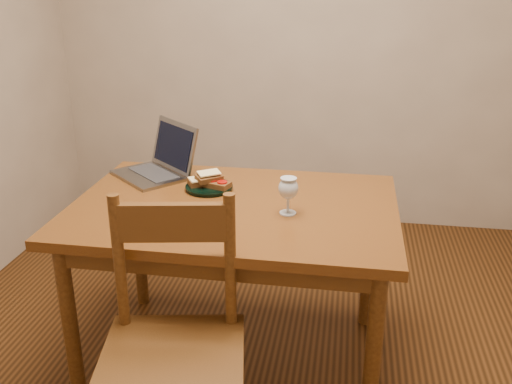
% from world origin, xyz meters
% --- Properties ---
extents(floor, '(3.20, 3.20, 0.02)m').
position_xyz_m(floor, '(0.00, 0.00, -0.01)').
color(floor, black).
rests_on(floor, ground).
extents(back_wall, '(3.20, 0.02, 2.60)m').
position_xyz_m(back_wall, '(0.00, 1.61, 1.30)').
color(back_wall, gray).
rests_on(back_wall, floor).
extents(front_wall, '(3.20, 0.02, 2.60)m').
position_xyz_m(front_wall, '(0.00, -1.61, 1.30)').
color(front_wall, gray).
rests_on(front_wall, floor).
extents(table, '(1.30, 0.90, 0.74)m').
position_xyz_m(table, '(-0.10, -0.02, 0.65)').
color(table, '#49200C').
rests_on(table, floor).
extents(chair, '(0.52, 0.51, 0.48)m').
position_xyz_m(chair, '(-0.18, -0.63, 0.52)').
color(chair, '#3A210C').
rests_on(chair, floor).
extents(plate, '(0.20, 0.20, 0.02)m').
position_xyz_m(plate, '(-0.24, 0.13, 0.75)').
color(plate, black).
rests_on(plate, table).
extents(sandwich_cheese, '(0.13, 0.11, 0.03)m').
position_xyz_m(sandwich_cheese, '(-0.27, 0.14, 0.77)').
color(sandwich_cheese, '#381E0C').
rests_on(sandwich_cheese, plate).
extents(sandwich_tomato, '(0.12, 0.10, 0.03)m').
position_xyz_m(sandwich_tomato, '(-0.20, 0.12, 0.77)').
color(sandwich_tomato, '#381E0C').
rests_on(sandwich_tomato, plate).
extents(sandwich_top, '(0.13, 0.12, 0.03)m').
position_xyz_m(sandwich_top, '(-0.24, 0.13, 0.80)').
color(sandwich_top, '#381E0C').
rests_on(sandwich_top, plate).
extents(milk_glass, '(0.08, 0.08, 0.15)m').
position_xyz_m(milk_glass, '(0.12, -0.07, 0.81)').
color(milk_glass, white).
rests_on(milk_glass, table).
extents(laptop, '(0.43, 0.43, 0.23)m').
position_xyz_m(laptop, '(-0.50, 0.29, 0.80)').
color(laptop, slate).
rests_on(laptop, table).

